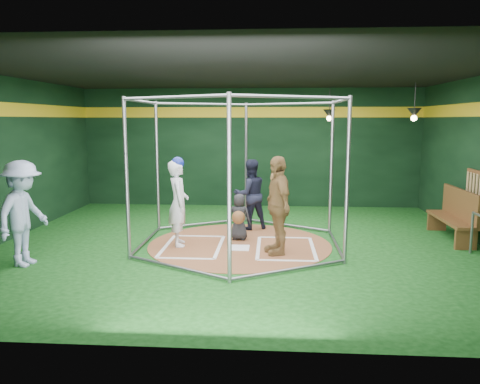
# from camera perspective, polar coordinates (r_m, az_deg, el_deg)

# --- Properties ---
(room_shell) EXTENTS (10.10, 9.10, 3.53)m
(room_shell) POSITION_cam_1_polar(r_m,az_deg,el_deg) (9.52, -0.04, 3.81)
(room_shell) COLOR #0D3C0F
(room_shell) RESTS_ON ground
(clay_disc) EXTENTS (3.80, 3.80, 0.01)m
(clay_disc) POSITION_cam_1_polar(r_m,az_deg,el_deg) (9.83, -0.04, -6.41)
(clay_disc) COLOR brown
(clay_disc) RESTS_ON ground
(home_plate) EXTENTS (0.43, 0.43, 0.01)m
(home_plate) POSITION_cam_1_polar(r_m,az_deg,el_deg) (9.53, -0.17, -6.81)
(home_plate) COLOR white
(home_plate) RESTS_ON clay_disc
(batter_box_left) EXTENTS (1.17, 1.77, 0.01)m
(batter_box_left) POSITION_cam_1_polar(r_m,az_deg,el_deg) (9.69, -5.79, -6.60)
(batter_box_left) COLOR white
(batter_box_left) RESTS_ON clay_disc
(batter_box_right) EXTENTS (1.17, 1.77, 0.01)m
(batter_box_right) POSITION_cam_1_polar(r_m,az_deg,el_deg) (9.56, 5.58, -6.81)
(batter_box_right) COLOR white
(batter_box_right) RESTS_ON clay_disc
(batting_cage) EXTENTS (4.05, 4.67, 3.00)m
(batting_cage) POSITION_cam_1_polar(r_m,az_deg,el_deg) (9.54, -0.04, 2.28)
(batting_cage) COLOR gray
(batting_cage) RESTS_ON ground
(bat_rack) EXTENTS (0.07, 1.25, 0.98)m
(bat_rack) POSITION_cam_1_polar(r_m,az_deg,el_deg) (10.85, 27.06, -0.29)
(bat_rack) COLOR brown
(bat_rack) RESTS_ON room_shell
(pendant_lamp_near) EXTENTS (0.34, 0.34, 0.90)m
(pendant_lamp_near) POSITION_cam_1_polar(r_m,az_deg,el_deg) (13.15, 10.83, 9.34)
(pendant_lamp_near) COLOR black
(pendant_lamp_near) RESTS_ON room_shell
(pendant_lamp_far) EXTENTS (0.34, 0.34, 0.90)m
(pendant_lamp_far) POSITION_cam_1_polar(r_m,az_deg,el_deg) (11.93, 20.47, 9.01)
(pendant_lamp_far) COLOR black
(pendant_lamp_far) RESTS_ON room_shell
(batter_figure) EXTENTS (0.57, 0.73, 1.83)m
(batter_figure) POSITION_cam_1_polar(r_m,az_deg,el_deg) (9.65, -7.52, -1.19)
(batter_figure) COLOR silver
(batter_figure) RESTS_ON clay_disc
(visitor_leopard) EXTENTS (0.77, 1.20, 1.90)m
(visitor_leopard) POSITION_cam_1_polar(r_m,az_deg,el_deg) (9.01, 4.61, -1.61)
(visitor_leopard) COLOR #AB8249
(visitor_leopard) RESTS_ON clay_disc
(catcher_figure) EXTENTS (0.54, 0.60, 1.00)m
(catcher_figure) POSITION_cam_1_polar(r_m,az_deg,el_deg) (10.06, -0.11, -3.04)
(catcher_figure) COLOR black
(catcher_figure) RESTS_ON clay_disc
(umpire) EXTENTS (0.99, 0.90, 1.66)m
(umpire) POSITION_cam_1_polar(r_m,az_deg,el_deg) (11.03, 1.24, -0.29)
(umpire) COLOR black
(umpire) RESTS_ON clay_disc
(bystander_blue) EXTENTS (0.85, 1.30, 1.89)m
(bystander_blue) POSITION_cam_1_polar(r_m,az_deg,el_deg) (9.13, -24.94, -2.39)
(bystander_blue) COLOR #ABBDE2
(bystander_blue) RESTS_ON ground
(dugout_bench) EXTENTS (0.44, 1.89, 1.10)m
(dugout_bench) POSITION_cam_1_polar(r_m,az_deg,el_deg) (11.16, 24.76, -2.44)
(dugout_bench) COLOR brown
(dugout_bench) RESTS_ON ground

